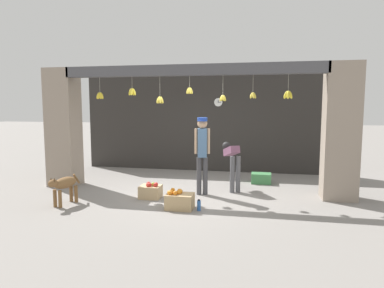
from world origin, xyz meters
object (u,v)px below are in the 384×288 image
at_px(fruit_crate_oranges, 179,201).
at_px(shopkeeper, 202,149).
at_px(water_bottle, 199,205).
at_px(wall_clock, 218,102).
at_px(dog, 64,185).
at_px(worker_stooping, 232,159).
at_px(produce_box_green, 261,178).
at_px(fruit_crate_apples, 151,191).

bearing_deg(fruit_crate_oranges, shopkeeper, 77.82).
height_order(shopkeeper, water_bottle, shopkeeper).
relative_size(water_bottle, wall_clock, 0.84).
bearing_deg(wall_clock, dog, -121.87).
bearing_deg(worker_stooping, wall_clock, 81.68).
bearing_deg(worker_stooping, fruit_crate_oranges, -140.65).
xyz_separation_m(produce_box_green, wall_clock, (-1.31, 1.37, 1.97)).
relative_size(shopkeeper, water_bottle, 7.88).
bearing_deg(produce_box_green, shopkeeper, -132.49).
bearing_deg(fruit_crate_apples, water_bottle, -29.93).
distance_m(dog, fruit_crate_apples, 1.78).
height_order(shopkeeper, fruit_crate_oranges, shopkeeper).
height_order(produce_box_green, wall_clock, wall_clock).
height_order(worker_stooping, wall_clock, wall_clock).
xyz_separation_m(produce_box_green, water_bottle, (-1.16, -2.63, -0.03)).
bearing_deg(shopkeeper, fruit_crate_apples, 14.50).
distance_m(dog, shopkeeper, 3.00).
xyz_separation_m(dog, fruit_crate_oranges, (2.34, 0.22, -0.25)).
bearing_deg(fruit_crate_oranges, worker_stooping, 63.07).
relative_size(fruit_crate_apples, water_bottle, 2.02).
bearing_deg(dog, water_bottle, 107.30).
distance_m(dog, water_bottle, 2.76).
height_order(dog, shopkeeper, shopkeeper).
height_order(shopkeeper, worker_stooping, shopkeeper).
relative_size(produce_box_green, water_bottle, 2.27).
xyz_separation_m(dog, produce_box_green, (3.90, 2.80, -0.29)).
bearing_deg(wall_clock, shopkeeper, -90.05).
bearing_deg(wall_clock, produce_box_green, -46.32).
distance_m(produce_box_green, wall_clock, 2.73).
height_order(shopkeeper, produce_box_green, shopkeeper).
distance_m(fruit_crate_oranges, wall_clock, 4.41).
height_order(worker_stooping, produce_box_green, worker_stooping).
height_order(shopkeeper, fruit_crate_apples, shopkeeper).
bearing_deg(shopkeeper, wall_clock, -101.41).
bearing_deg(dog, produce_box_green, 139.37).
distance_m(shopkeeper, wall_clock, 2.99).
height_order(dog, fruit_crate_apples, dog).
relative_size(worker_stooping, fruit_crate_apples, 2.49).
distance_m(produce_box_green, water_bottle, 2.87).
height_order(fruit_crate_apples, water_bottle, fruit_crate_apples).
distance_m(fruit_crate_oranges, water_bottle, 0.40).
bearing_deg(dog, shopkeeper, 131.59).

